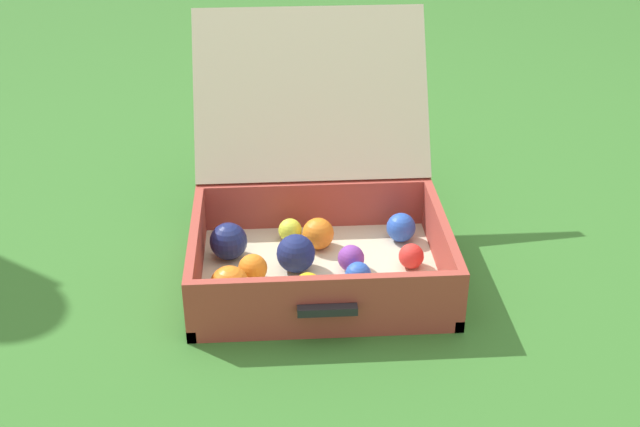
{
  "coord_description": "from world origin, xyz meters",
  "views": [
    {
      "loc": [
        -0.12,
        -1.44,
        0.96
      ],
      "look_at": [
        -0.02,
        0.01,
        0.16
      ],
      "focal_mm": 46.85,
      "sensor_mm": 36.0,
      "label": 1
    }
  ],
  "objects": [
    {
      "name": "ground_plane",
      "position": [
        0.0,
        0.0,
        0.0
      ],
      "size": [
        16.0,
        16.0,
        0.0
      ],
      "primitive_type": "plane",
      "color": "#336B28"
    },
    {
      "name": "open_suitcase",
      "position": [
        -0.03,
        0.08,
        0.1
      ],
      "size": [
        0.52,
        0.64,
        0.46
      ],
      "color": "beige",
      "rests_on": "ground"
    }
  ]
}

